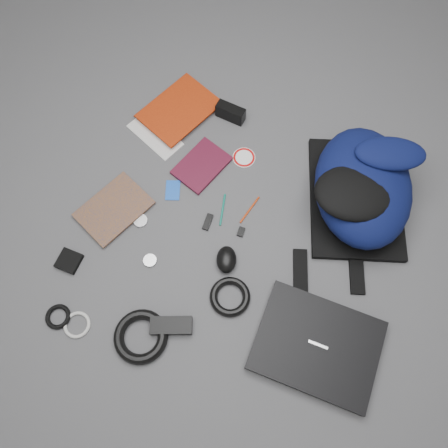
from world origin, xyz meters
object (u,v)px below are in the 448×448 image
at_px(mouse, 226,260).
at_px(comic_book, 98,193).
at_px(pouch, 69,261).
at_px(dvd_case, 202,165).
at_px(backpack, 363,186).
at_px(laptop, 317,345).
at_px(textbook_red, 160,95).
at_px(compact_camera, 231,113).
at_px(power_brick, 171,326).

bearing_deg(mouse, comic_book, 153.00).
bearing_deg(pouch, mouse, 23.65).
xyz_separation_m(comic_book, dvd_case, (0.29, 0.25, -0.00)).
xyz_separation_m(backpack, laptop, (0.04, -0.54, -0.09)).
distance_m(textbook_red, compact_camera, 0.29).
distance_m(textbook_red, dvd_case, 0.36).
bearing_deg(textbook_red, comic_book, -71.52).
xyz_separation_m(textbook_red, dvd_case, (0.28, -0.22, -0.01)).
bearing_deg(dvd_case, compact_camera, 103.50).
distance_m(power_brick, pouch, 0.42).
relative_size(dvd_case, mouse, 2.07).
bearing_deg(textbook_red, power_brick, -40.94).
bearing_deg(mouse, compact_camera, 90.08).
relative_size(laptop, mouse, 3.97).
xyz_separation_m(laptop, textbook_red, (-0.88, 0.66, -0.00)).
height_order(textbook_red, pouch, textbook_red).
distance_m(textbook_red, comic_book, 0.48).
xyz_separation_m(mouse, pouch, (-0.49, -0.21, -0.02)).
bearing_deg(laptop, compact_camera, 128.49).
height_order(dvd_case, power_brick, power_brick).
distance_m(backpack, textbook_red, 0.86).
height_order(laptop, comic_book, laptop).
distance_m(comic_book, mouse, 0.53).
distance_m(backpack, dvd_case, 0.58).
bearing_deg(laptop, backpack, 92.15).
relative_size(textbook_red, mouse, 2.99).
xyz_separation_m(comic_book, pouch, (0.04, -0.26, 0.00)).
bearing_deg(backpack, compact_camera, 144.46).
relative_size(textbook_red, compact_camera, 2.53).
distance_m(backpack, compact_camera, 0.57).
xyz_separation_m(backpack, compact_camera, (-0.55, 0.14, -0.07)).
height_order(comic_book, mouse, mouse).
distance_m(comic_book, power_brick, 0.55).
bearing_deg(backpack, power_brick, -141.98).
bearing_deg(laptop, dvd_case, 141.43).
relative_size(comic_book, pouch, 3.30).
xyz_separation_m(laptop, compact_camera, (-0.59, 0.69, 0.01)).
bearing_deg(textbook_red, backpack, 11.95).
relative_size(laptop, comic_book, 1.55).
xyz_separation_m(backpack, mouse, (-0.33, -0.40, -0.08)).
bearing_deg(power_brick, comic_book, 120.64).
height_order(comic_book, compact_camera, compact_camera).
height_order(textbook_red, comic_book, textbook_red).
bearing_deg(dvd_case, laptop, -19.89).
height_order(laptop, dvd_case, laptop).
height_order(backpack, comic_book, backpack).
bearing_deg(power_brick, backpack, 34.66).
xyz_separation_m(mouse, power_brick, (-0.07, -0.27, -0.01)).
relative_size(compact_camera, mouse, 1.18).
height_order(compact_camera, mouse, compact_camera).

